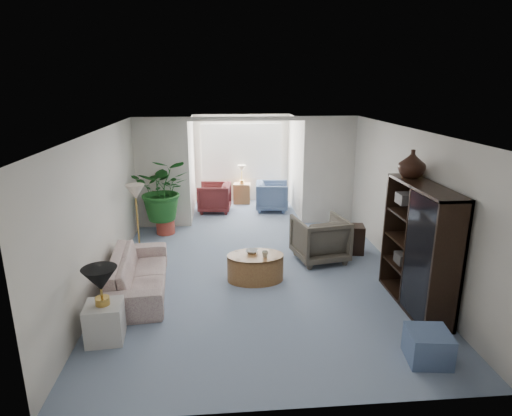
{
  "coord_description": "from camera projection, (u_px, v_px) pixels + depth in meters",
  "views": [
    {
      "loc": [
        -0.62,
        -6.61,
        3.2
      ],
      "look_at": [
        0.0,
        0.6,
        1.1
      ],
      "focal_mm": 30.23,
      "sensor_mm": 36.0,
      "label": 1
    }
  ],
  "objects": [
    {
      "name": "floor",
      "position": [
        259.0,
        280.0,
        7.26
      ],
      "size": [
        6.0,
        6.0,
        0.0
      ],
      "primitive_type": "plane",
      "color": "#8A9CB6",
      "rests_on": "ground"
    },
    {
      "name": "sunroom_floor",
      "position": [
        244.0,
        211.0,
        11.19
      ],
      "size": [
        2.6,
        2.6,
        0.0
      ],
      "primitive_type": "plane",
      "color": "#8A9CB6",
      "rests_on": "ground"
    },
    {
      "name": "back_pier_left",
      "position": [
        162.0,
        174.0,
        9.63
      ],
      "size": [
        1.2,
        0.12,
        2.5
      ],
      "primitive_type": "cube",
      "color": "beige",
      "rests_on": "ground"
    },
    {
      "name": "back_pier_right",
      "position": [
        329.0,
        171.0,
        9.94
      ],
      "size": [
        1.2,
        0.12,
        2.5
      ],
      "primitive_type": "cube",
      "color": "beige",
      "rests_on": "ground"
    },
    {
      "name": "back_header",
      "position": [
        247.0,
        119.0,
        9.45
      ],
      "size": [
        2.6,
        0.12,
        0.1
      ],
      "primitive_type": "cube",
      "color": "beige",
      "rests_on": "back_pier_left"
    },
    {
      "name": "window_pane",
      "position": [
        242.0,
        151.0,
        11.83
      ],
      "size": [
        2.2,
        0.02,
        1.5
      ],
      "primitive_type": "cube",
      "color": "white"
    },
    {
      "name": "window_blinds",
      "position": [
        242.0,
        151.0,
        11.8
      ],
      "size": [
        2.2,
        0.02,
        1.5
      ],
      "primitive_type": "cube",
      "color": "white"
    },
    {
      "name": "framed_picture",
      "position": [
        413.0,
        181.0,
        6.9
      ],
      "size": [
        0.04,
        0.5,
        0.4
      ],
      "primitive_type": "cube",
      "color": "#B4AC90"
    },
    {
      "name": "sofa",
      "position": [
        139.0,
        273.0,
        6.82
      ],
      "size": [
        1.0,
        2.15,
        0.61
      ],
      "primitive_type": "imported",
      "rotation": [
        0.0,
        0.0,
        1.66
      ],
      "color": "beige",
      "rests_on": "ground"
    },
    {
      "name": "end_table",
      "position": [
        105.0,
        322.0,
        5.52
      ],
      "size": [
        0.5,
        0.5,
        0.5
      ],
      "primitive_type": "cube",
      "rotation": [
        0.0,
        0.0,
        0.09
      ],
      "color": "silver",
      "rests_on": "ground"
    },
    {
      "name": "table_lamp",
      "position": [
        100.0,
        279.0,
        5.36
      ],
      "size": [
        0.44,
        0.44,
        0.3
      ],
      "primitive_type": "cone",
      "color": "black",
      "rests_on": "end_table"
    },
    {
      "name": "floor_lamp",
      "position": [
        135.0,
        192.0,
        8.03
      ],
      "size": [
        0.36,
        0.36,
        0.28
      ],
      "primitive_type": "cone",
      "color": "beige",
      "rests_on": "ground"
    },
    {
      "name": "coffee_table",
      "position": [
        255.0,
        267.0,
        7.23
      ],
      "size": [
        1.21,
        1.21,
        0.45
      ],
      "primitive_type": "cylinder",
      "rotation": [
        0.0,
        0.0,
        -0.34
      ],
      "color": "olive",
      "rests_on": "ground"
    },
    {
      "name": "coffee_bowl",
      "position": [
        252.0,
        251.0,
        7.25
      ],
      "size": [
        0.26,
        0.26,
        0.05
      ],
      "primitive_type": "imported",
      "rotation": [
        0.0,
        0.0,
        -0.34
      ],
      "color": "silver",
      "rests_on": "coffee_table"
    },
    {
      "name": "coffee_cup",
      "position": [
        265.0,
        254.0,
        7.07
      ],
      "size": [
        0.14,
        0.14,
        0.1
      ],
      "primitive_type": "imported",
      "rotation": [
        0.0,
        0.0,
        -0.34
      ],
      "color": "beige",
      "rests_on": "coffee_table"
    },
    {
      "name": "wingback_chair",
      "position": [
        320.0,
        239.0,
        8.01
      ],
      "size": [
        1.05,
        1.07,
        0.84
      ],
      "primitive_type": "imported",
      "rotation": [
        0.0,
        0.0,
        3.33
      ],
      "color": "#595246",
      "rests_on": "ground"
    },
    {
      "name": "side_table_dark",
      "position": [
        351.0,
        239.0,
        8.39
      ],
      "size": [
        0.52,
        0.44,
        0.56
      ],
      "primitive_type": "cube",
      "rotation": [
        0.0,
        0.0,
        -0.16
      ],
      "color": "black",
      "rests_on": "ground"
    },
    {
      "name": "entertainment_cabinet",
      "position": [
        419.0,
        247.0,
        6.22
      ],
      "size": [
        0.44,
        1.66,
        1.84
      ],
      "primitive_type": "cube",
      "color": "black",
      "rests_on": "ground"
    },
    {
      "name": "cabinet_urn",
      "position": [
        412.0,
        164.0,
        6.39
      ],
      "size": [
        0.4,
        0.4,
        0.42
      ],
      "primitive_type": "imported",
      "color": "black",
      "rests_on": "entertainment_cabinet"
    },
    {
      "name": "ottoman",
      "position": [
        428.0,
        346.0,
        5.12
      ],
      "size": [
        0.54,
        0.54,
        0.38
      ],
      "primitive_type": "cube",
      "rotation": [
        0.0,
        0.0,
        -0.13
      ],
      "color": "slate",
      "rests_on": "ground"
    },
    {
      "name": "plant_pot",
      "position": [
        166.0,
        226.0,
        9.5
      ],
      "size": [
        0.4,
        0.4,
        0.32
      ],
      "primitive_type": "cylinder",
      "color": "#AF4032",
      "rests_on": "ground"
    },
    {
      "name": "house_plant",
      "position": [
        163.0,
        189.0,
        9.26
      ],
      "size": [
        1.23,
        1.07,
        1.37
      ],
      "primitive_type": "imported",
      "color": "#1F5C21",
      "rests_on": "plant_pot"
    },
    {
      "name": "sunroom_chair_blue",
      "position": [
        272.0,
        196.0,
        11.2
      ],
      "size": [
        0.91,
        0.89,
        0.75
      ],
      "primitive_type": "imported",
      "rotation": [
        0.0,
        0.0,
        1.46
      ],
      "color": "slate",
      "rests_on": "ground"
    },
    {
      "name": "sunroom_chair_maroon",
      "position": [
        214.0,
        198.0,
        11.07
      ],
      "size": [
        0.9,
        0.88,
        0.74
      ],
      "primitive_type": "imported",
      "rotation": [
        0.0,
        0.0,
        -1.69
      ],
      "color": "maroon",
      "rests_on": "ground"
    },
    {
      "name": "sunroom_table",
      "position": [
        242.0,
        193.0,
        11.88
      ],
      "size": [
        0.49,
        0.4,
        0.55
      ],
      "primitive_type": "cube",
      "rotation": [
        0.0,
        0.0,
        -0.12
      ],
      "color": "olive",
      "rests_on": "ground"
    },
    {
      "name": "shelf_clutter",
      "position": [
        415.0,
        224.0,
        6.23
      ],
      "size": [
        0.3,
        1.02,
        1.06
      ],
      "color": "#2F2B25",
      "rests_on": "entertainment_cabinet"
    }
  ]
}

